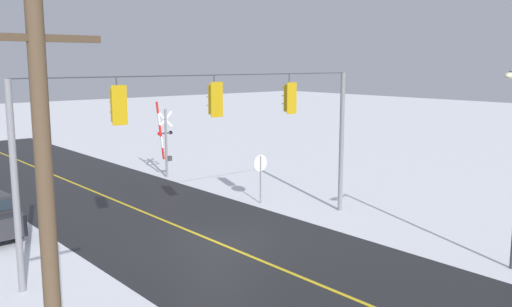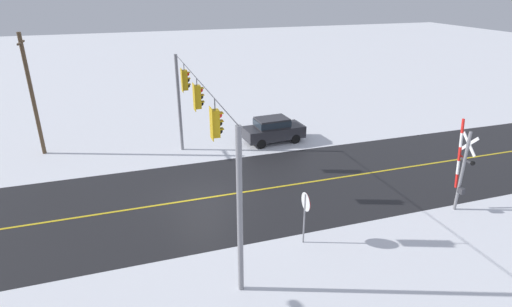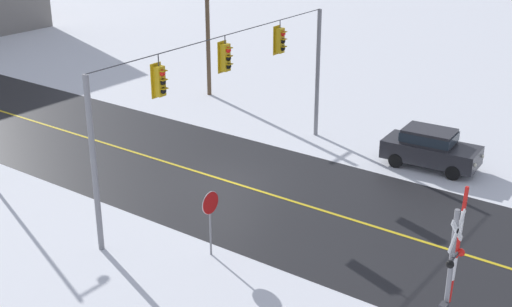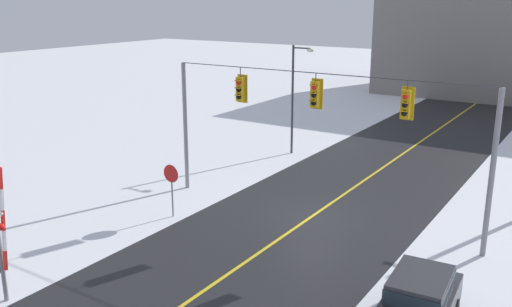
{
  "view_description": "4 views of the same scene",
  "coord_description": "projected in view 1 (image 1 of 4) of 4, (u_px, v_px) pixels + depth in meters",
  "views": [
    {
      "loc": [
        11.71,
        16.22,
        6.64
      ],
      "look_at": [
        -3.73,
        -2.05,
        2.71
      ],
      "focal_mm": 38.91,
      "sensor_mm": 36.0,
      "label": 1
    },
    {
      "loc": [
        -18.3,
        3.11,
        10.18
      ],
      "look_at": [
        -2.36,
        -2.07,
        3.16
      ],
      "focal_mm": 28.69,
      "sensor_mm": 36.0,
      "label": 2
    },
    {
      "loc": [
        -20.77,
        -16.69,
        11.98
      ],
      "look_at": [
        -2.51,
        -3.31,
        2.87
      ],
      "focal_mm": 48.75,
      "sensor_mm": 36.0,
      "label": 3
    },
    {
      "loc": [
        10.15,
        -20.2,
        9.11
      ],
      "look_at": [
        -1.35,
        -2.43,
        3.19
      ],
      "focal_mm": 39.02,
      "sensor_mm": 36.0,
      "label": 4
    }
  ],
  "objects": [
    {
      "name": "road_asphalt",
      "position": [
        336.0,
        292.0,
        16.24
      ],
      "size": [
        9.0,
        80.0,
        0.01
      ],
      "primitive_type": "cube",
      "color": "black",
      "rests_on": "ground"
    },
    {
      "name": "signal_span",
      "position": [
        214.0,
        129.0,
        20.09
      ],
      "size": [
        14.2,
        0.47,
        6.22
      ],
      "color": "gray",
      "rests_on": "ground"
    },
    {
      "name": "stop_sign",
      "position": [
        260.0,
        168.0,
        26.22
      ],
      "size": [
        0.8,
        0.09,
        2.35
      ],
      "color": "gray",
      "rests_on": "ground"
    },
    {
      "name": "railroad_crossing",
      "position": [
        165.0,
        139.0,
        32.07
      ],
      "size": [
        1.09,
        0.31,
        4.45
      ],
      "color": "gray",
      "rests_on": "ground"
    },
    {
      "name": "lane_centre_line",
      "position": [
        336.0,
        292.0,
        16.24
      ],
      "size": [
        0.14,
        72.0,
        0.01
      ],
      "primitive_type": "cube",
      "color": "gold",
      "rests_on": "ground"
    },
    {
      "name": "ground_plane",
      "position": [
        215.0,
        242.0,
        20.76
      ],
      "size": [
        160.0,
        160.0,
        0.0
      ],
      "primitive_type": "plane",
      "color": "white"
    },
    {
      "name": "utility_pole",
      "position": [
        50.0,
        257.0,
        7.87
      ],
      "size": [
        1.8,
        0.24,
        7.57
      ],
      "color": "brown",
      "rests_on": "ground"
    }
  ]
}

